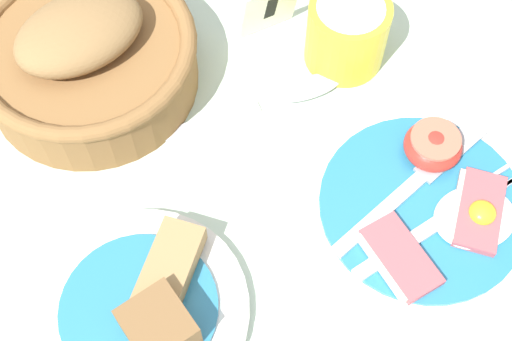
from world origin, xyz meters
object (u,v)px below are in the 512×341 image
Objects in this scene: bread_basket at (87,56)px; number_card at (264,1)px; sugar_cup at (347,32)px; bread_plate at (145,309)px; breakfast_plate at (425,205)px; teaspoon_stray at (282,96)px.

number_card is at bearing 5.06° from bread_basket.
sugar_cup is 0.25m from bread_basket.
bread_plate is 0.24m from bread_basket.
number_card is (-0.07, 0.24, 0.03)m from breakfast_plate.
sugar_cup reaches higher than teaspoon_stray.
sugar_cup is 0.40× the size of teaspoon_stray.
breakfast_plate is 1.39× the size of bread_plate.
number_card is at bearing 54.30° from bread_plate.
bread_plate is 0.32m from sugar_cup.
teaspoon_stray is at bearing 43.92° from bread_plate.
breakfast_plate is 3.39× the size of number_card.
number_card reaches higher than breakfast_plate.
number_card is at bearing 105.69° from breakfast_plate.
bread_plate reaches higher than breakfast_plate.
breakfast_plate is 1.29× the size of teaspoon_stray.
breakfast_plate is 0.25m from number_card.
number_card is 0.38× the size of teaspoon_stray.
bread_plate is at bearing -141.56° from sugar_cup.
bread_basket is (-0.24, 0.05, 0.00)m from sugar_cup.
sugar_cup is 0.37× the size of bread_basket.
bread_plate is at bearing -176.23° from breakfast_plate.
bread_plate is 0.93× the size of teaspoon_stray.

